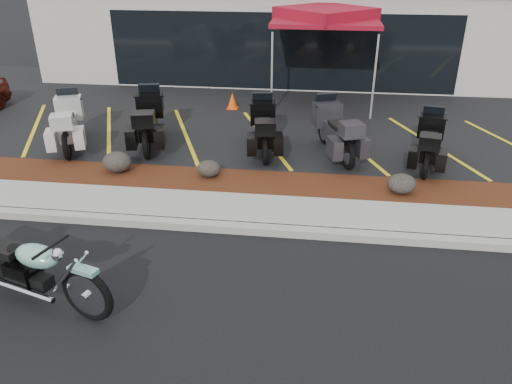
# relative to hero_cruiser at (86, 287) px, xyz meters

# --- Properties ---
(ground) EXTENTS (90.00, 90.00, 0.00)m
(ground) POSITION_rel_hero_cruiser_xyz_m (1.68, 1.79, -0.57)
(ground) COLOR black
(ground) RESTS_ON ground
(curb) EXTENTS (24.00, 0.25, 0.15)m
(curb) POSITION_rel_hero_cruiser_xyz_m (1.68, 2.69, -0.50)
(curb) COLOR gray
(curb) RESTS_ON ground
(sidewalk) EXTENTS (24.00, 1.20, 0.15)m
(sidewalk) POSITION_rel_hero_cruiser_xyz_m (1.68, 3.39, -0.50)
(sidewalk) COLOR gray
(sidewalk) RESTS_ON ground
(mulch_bed) EXTENTS (24.00, 1.20, 0.16)m
(mulch_bed) POSITION_rel_hero_cruiser_xyz_m (1.68, 4.59, -0.49)
(mulch_bed) COLOR #371A0C
(mulch_bed) RESTS_ON ground
(upper_lot) EXTENTS (26.00, 9.60, 0.15)m
(upper_lot) POSITION_rel_hero_cruiser_xyz_m (1.68, 9.99, -0.50)
(upper_lot) COLOR black
(upper_lot) RESTS_ON ground
(dealership_building) EXTENTS (18.00, 8.16, 4.00)m
(dealership_building) POSITION_rel_hero_cruiser_xyz_m (1.68, 16.26, 1.43)
(dealership_building) COLOR #ACA69C
(dealership_building) RESTS_ON ground
(boulder_left) EXTENTS (0.67, 0.55, 0.47)m
(boulder_left) POSITION_rel_hero_cruiser_xyz_m (-1.41, 4.72, -0.18)
(boulder_left) COLOR black
(boulder_left) RESTS_ON mulch_bed
(boulder_mid) EXTENTS (0.53, 0.44, 0.38)m
(boulder_mid) POSITION_rel_hero_cruiser_xyz_m (0.72, 4.72, -0.22)
(boulder_mid) COLOR black
(boulder_mid) RESTS_ON mulch_bed
(boulder_right) EXTENTS (0.60, 0.50, 0.42)m
(boulder_right) POSITION_rel_hero_cruiser_xyz_m (4.88, 4.40, -0.20)
(boulder_right) COLOR black
(boulder_right) RESTS_ON mulch_bed
(hero_cruiser) EXTENTS (3.35, 1.73, 1.15)m
(hero_cruiser) POSITION_rel_hero_cruiser_xyz_m (0.00, 0.00, 0.00)
(hero_cruiser) COLOR #72B29A
(hero_cruiser) RESTS_ON ground
(touring_white) EXTENTS (1.67, 2.50, 1.36)m
(touring_white) POSITION_rel_hero_cruiser_xyz_m (-3.48, 6.85, 0.26)
(touring_white) COLOR beige
(touring_white) RESTS_ON upper_lot
(touring_black_front) EXTENTS (1.46, 2.57, 1.41)m
(touring_black_front) POSITION_rel_hero_cruiser_xyz_m (-1.39, 7.28, 0.28)
(touring_black_front) COLOR black
(touring_black_front) RESTS_ON upper_lot
(touring_black_mid) EXTENTS (1.19, 2.36, 1.31)m
(touring_black_mid) POSITION_rel_hero_cruiser_xyz_m (1.64, 7.19, 0.23)
(touring_black_mid) COLOR black
(touring_black_mid) RESTS_ON upper_lot
(touring_grey) EXTENTS (1.60, 2.50, 1.36)m
(touring_grey) POSITION_rel_hero_cruiser_xyz_m (3.26, 7.16, 0.26)
(touring_grey) COLOR #29292D
(touring_grey) RESTS_ON upper_lot
(touring_black_rear) EXTENTS (1.25, 2.26, 1.24)m
(touring_black_rear) POSITION_rel_hero_cruiser_xyz_m (5.82, 6.73, 0.20)
(touring_black_rear) COLOR black
(touring_black_rear) RESTS_ON upper_lot
(traffic_cone) EXTENTS (0.33, 0.33, 0.51)m
(traffic_cone) POSITION_rel_hero_cruiser_xyz_m (0.37, 9.93, -0.17)
(traffic_cone) COLOR #F34B08
(traffic_cone) RESTS_ON upper_lot
(popup_canopy) EXTENTS (3.58, 3.58, 2.98)m
(popup_canopy) POSITION_rel_hero_cruiser_xyz_m (3.15, 10.92, 2.28)
(popup_canopy) COLOR silver
(popup_canopy) RESTS_ON upper_lot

